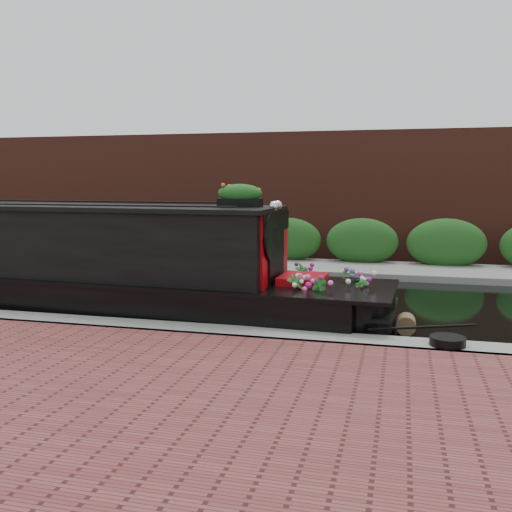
# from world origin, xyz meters

# --- Properties ---
(ground) EXTENTS (80.00, 80.00, 0.00)m
(ground) POSITION_xyz_m (0.00, 0.00, 0.00)
(ground) COLOR black
(ground) RESTS_ON ground
(near_bank_coping) EXTENTS (40.00, 0.60, 0.50)m
(near_bank_coping) POSITION_xyz_m (0.00, -3.30, 0.00)
(near_bank_coping) COLOR gray
(near_bank_coping) RESTS_ON ground
(near_bank_pavers) EXTENTS (40.00, 7.00, 0.50)m
(near_bank_pavers) POSITION_xyz_m (0.00, -7.00, 0.00)
(near_bank_pavers) COLOR brown
(near_bank_pavers) RESTS_ON ground
(far_bank_path) EXTENTS (40.00, 2.40, 0.34)m
(far_bank_path) POSITION_xyz_m (0.00, 4.20, 0.00)
(far_bank_path) COLOR gray
(far_bank_path) RESTS_ON ground
(far_hedge) EXTENTS (40.00, 1.10, 2.80)m
(far_hedge) POSITION_xyz_m (0.00, 5.10, 0.00)
(far_hedge) COLOR #1F4F1A
(far_hedge) RESTS_ON ground
(far_brick_wall) EXTENTS (40.00, 1.00, 8.00)m
(far_brick_wall) POSITION_xyz_m (0.00, 7.20, 0.00)
(far_brick_wall) COLOR #5A281E
(far_brick_wall) RESTS_ON ground
(narrowboat) EXTENTS (11.24, 2.45, 2.63)m
(narrowboat) POSITION_xyz_m (-2.71, -1.88, 0.78)
(narrowboat) COLOR black
(narrowboat) RESTS_ON ground
(rope_fender) EXTENTS (0.31, 0.39, 0.31)m
(rope_fender) POSITION_xyz_m (3.33, -1.88, 0.16)
(rope_fender) COLOR brown
(rope_fender) RESTS_ON ground
(coiled_mooring_rope) EXTENTS (0.48, 0.48, 0.12)m
(coiled_mooring_rope) POSITION_xyz_m (3.87, -3.31, 0.31)
(coiled_mooring_rope) COLOR black
(coiled_mooring_rope) RESTS_ON near_bank_coping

